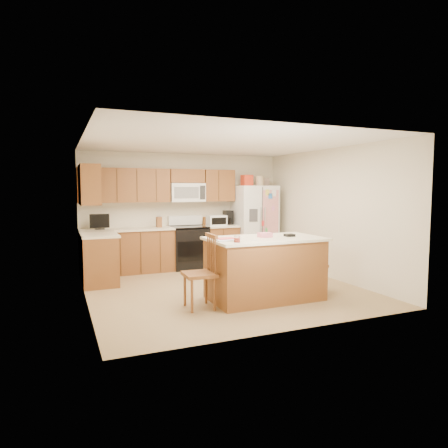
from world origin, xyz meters
name	(u,v)px	position (x,y,z in m)	size (l,w,h in m)	color
ground	(223,288)	(0.00, 0.00, 0.00)	(4.50, 4.50, 0.00)	#8B6E53
room_shell	(223,206)	(0.00, 0.00, 1.44)	(4.60, 4.60, 2.52)	beige
cabinetry	(145,229)	(-0.98, 1.79, 0.91)	(3.36, 1.56, 2.15)	brown
stove	(189,247)	(0.00, 1.94, 0.47)	(0.76, 0.65, 1.13)	black
refrigerator	(254,224)	(1.57, 1.87, 0.92)	(0.90, 0.79, 2.04)	white
island	(265,268)	(0.35, -0.87, 0.49)	(1.78, 1.05, 1.06)	brown
windsor_chair_left	(201,273)	(-0.73, -0.94, 0.51)	(0.46, 0.48, 1.08)	brown
windsor_chair_back	(252,263)	(0.43, -0.26, 0.46)	(0.53, 0.52, 0.97)	brown
windsor_chair_right	(311,265)	(1.27, -0.78, 0.45)	(0.47, 0.49, 0.95)	brown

